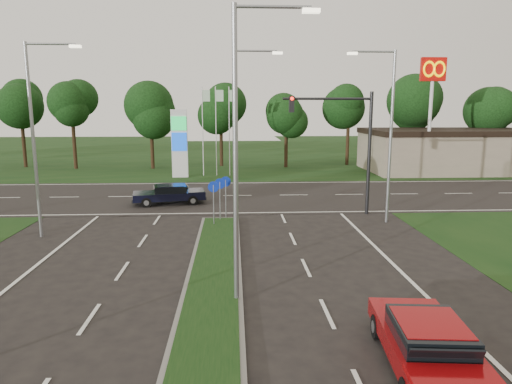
{
  "coord_description": "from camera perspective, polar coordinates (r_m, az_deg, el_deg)",
  "views": [
    {
      "loc": [
        0.74,
        -7.64,
        6.04
      ],
      "look_at": [
        1.79,
        13.37,
        2.2
      ],
      "focal_mm": 32.0,
      "sensor_mm": 36.0,
      "label": 1
    }
  ],
  "objects": [
    {
      "name": "verge_far",
      "position": [
        62.94,
        -3.53,
        4.82
      ],
      "size": [
        160.0,
        50.0,
        0.02
      ],
      "primitive_type": "cube",
      "color": "black",
      "rests_on": "ground"
    },
    {
      "name": "cross_road",
      "position": [
        32.22,
        -4.12,
        -0.49
      ],
      "size": [
        160.0,
        12.0,
        0.02
      ],
      "primitive_type": "cube",
      "color": "black",
      "rests_on": "ground"
    },
    {
      "name": "median_kerb",
      "position": [
        13.11,
        -6.02,
        -16.86
      ],
      "size": [
        2.0,
        26.0,
        0.12
      ],
      "primitive_type": "cube",
      "color": "slate",
      "rests_on": "ground"
    },
    {
      "name": "commercial_building",
      "position": [
        48.72,
        23.11,
        4.76
      ],
      "size": [
        16.0,
        9.0,
        4.0
      ],
      "primitive_type": "cube",
      "color": "gray",
      "rests_on": "ground"
    },
    {
      "name": "streetlight_median_near",
      "position": [
        13.68,
        -1.76,
        6.3
      ],
      "size": [
        2.53,
        0.22,
        9.0
      ],
      "color": "gray",
      "rests_on": "ground"
    },
    {
      "name": "streetlight_median_far",
      "position": [
        23.66,
        -2.24,
        8.0
      ],
      "size": [
        2.53,
        0.22,
        9.0
      ],
      "color": "gray",
      "rests_on": "ground"
    },
    {
      "name": "streetlight_left_far",
      "position": [
        23.47,
        -25.7,
        6.98
      ],
      "size": [
        2.53,
        0.22,
        9.0
      ],
      "color": "gray",
      "rests_on": "ground"
    },
    {
      "name": "streetlight_right_far",
      "position": [
        25.0,
        16.11,
        7.74
      ],
      "size": [
        2.53,
        0.22,
        9.0
      ],
      "rotation": [
        0.0,
        0.0,
        3.14
      ],
      "color": "gray",
      "rests_on": "ground"
    },
    {
      "name": "traffic_signal",
      "position": [
        26.48,
        11.34,
        7.14
      ],
      "size": [
        5.1,
        0.42,
        7.0
      ],
      "color": "black",
      "rests_on": "ground"
    },
    {
      "name": "median_signs",
      "position": [
        24.44,
        -4.54,
        0.11
      ],
      "size": [
        1.16,
        1.76,
        2.38
      ],
      "color": "gray",
      "rests_on": "ground"
    },
    {
      "name": "gas_pylon",
      "position": [
        41.04,
        -9.24,
        6.24
      ],
      "size": [
        5.8,
        1.26,
        8.0
      ],
      "color": "silver",
      "rests_on": "ground"
    },
    {
      "name": "mcdonalds_sign",
      "position": [
        43.26,
        21.17,
        12.24
      ],
      "size": [
        2.2,
        0.47,
        10.4
      ],
      "color": "silver",
      "rests_on": "ground"
    },
    {
      "name": "treeline_far",
      "position": [
        47.59,
        -3.7,
        11.27
      ],
      "size": [
        6.0,
        6.0,
        9.9
      ],
      "color": "black",
      "rests_on": "ground"
    },
    {
      "name": "red_sedan",
      "position": [
        11.86,
        20.69,
        -17.29
      ],
      "size": [
        2.29,
        4.7,
        1.25
      ],
      "rotation": [
        0.0,
        0.0,
        -0.1
      ],
      "color": "maroon",
      "rests_on": "ground"
    },
    {
      "name": "navy_sedan",
      "position": [
        29.84,
        -10.77,
        -0.22
      ],
      "size": [
        4.75,
        2.61,
        1.23
      ],
      "rotation": [
        0.0,
        0.0,
        1.75
      ],
      "color": "black",
      "rests_on": "ground"
    }
  ]
}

